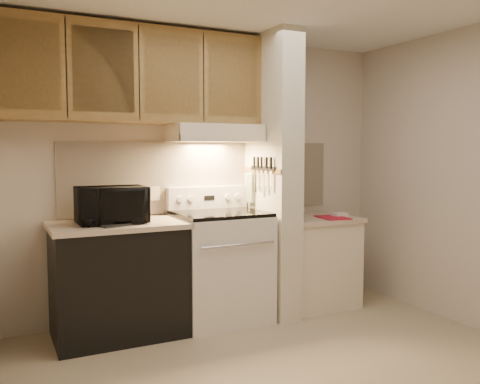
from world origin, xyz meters
TOP-DOWN VIEW (x-y plane):
  - floor at (0.00, 0.00)m, footprint 3.60×3.60m
  - wall_back at (0.00, 1.50)m, footprint 3.60×2.50m
  - backsplash at (0.00, 1.49)m, footprint 2.60×0.02m
  - range_body at (0.00, 1.16)m, footprint 0.76×0.65m
  - oven_window at (0.00, 0.84)m, footprint 0.50×0.01m
  - oven_handle at (0.00, 0.80)m, footprint 0.65×0.02m
  - cooktop at (0.00, 1.16)m, footprint 0.74×0.64m
  - range_backguard at (0.00, 1.44)m, footprint 0.76×0.08m
  - range_display at (0.00, 1.40)m, footprint 0.10×0.01m
  - range_knob_left_outer at (-0.28, 1.40)m, footprint 0.05×0.02m
  - range_knob_left_inner at (-0.18, 1.40)m, footprint 0.05×0.02m
  - range_knob_right_inner at (0.18, 1.40)m, footprint 0.05×0.02m
  - range_knob_right_outer at (0.28, 1.40)m, footprint 0.05×0.02m
  - dishwasher_front at (-0.88, 1.17)m, footprint 1.00×0.63m
  - left_countertop at (-0.88, 1.17)m, footprint 1.04×0.67m
  - spoon_rest at (-0.93, 0.97)m, footprint 0.24×0.16m
  - teal_jar at (-0.99, 1.39)m, footprint 0.11×0.11m
  - outlet at (-0.48, 1.48)m, footprint 0.08×0.01m
  - microwave at (-0.93, 1.15)m, footprint 0.52×0.36m
  - partition_pillar at (0.51, 1.15)m, footprint 0.22×0.70m
  - pillar_trim at (0.39, 1.15)m, footprint 0.01×0.70m
  - knife_strip at (0.39, 1.10)m, footprint 0.02×0.42m
  - knife_blade_a at (0.38, 0.94)m, footprint 0.01×0.03m
  - knife_handle_a at (0.38, 0.94)m, footprint 0.02×0.02m
  - knife_blade_b at (0.38, 1.03)m, footprint 0.01×0.04m
  - knife_handle_b at (0.38, 1.01)m, footprint 0.02×0.02m
  - knife_blade_c at (0.38, 1.11)m, footprint 0.01×0.04m
  - knife_handle_c at (0.38, 1.11)m, footprint 0.02×0.02m
  - knife_blade_d at (0.38, 1.19)m, footprint 0.01×0.04m
  - knife_handle_d at (0.38, 1.17)m, footprint 0.02×0.02m
  - knife_blade_e at (0.38, 1.26)m, footprint 0.01×0.04m
  - knife_handle_e at (0.38, 1.25)m, footprint 0.02×0.02m
  - oven_mitt at (0.38, 1.32)m, footprint 0.03×0.11m
  - right_cab_base at (0.97, 1.15)m, footprint 0.70×0.60m
  - right_countertop at (0.97, 1.15)m, footprint 0.74×0.64m
  - red_folder at (1.07, 1.00)m, footprint 0.28×0.35m
  - white_box at (1.19, 1.05)m, footprint 0.14×0.10m
  - range_hood at (0.00, 1.28)m, footprint 0.78×0.44m
  - hood_lip at (0.00, 1.07)m, footprint 0.78×0.04m
  - upper_cabinets at (-0.69, 1.32)m, footprint 2.18×0.33m
  - cab_door_a at (-1.51, 1.17)m, footprint 0.46×0.01m
  - cab_gap_a at (-1.23, 1.16)m, footprint 0.01×0.01m
  - cab_door_b at (-0.96, 1.17)m, footprint 0.46×0.01m
  - cab_gap_b at (-0.69, 1.16)m, footprint 0.01×0.01m
  - cab_door_c at (-0.42, 1.17)m, footprint 0.46×0.01m
  - cab_gap_c at (-0.14, 1.16)m, footprint 0.01×0.01m
  - cab_door_d at (0.13, 1.17)m, footprint 0.46×0.01m

SIDE VIEW (x-z plane):
  - floor at x=0.00m, z-range 0.00..0.00m
  - right_cab_base at x=0.97m, z-range 0.00..0.81m
  - dishwasher_front at x=-0.88m, z-range 0.00..0.87m
  - range_body at x=0.00m, z-range 0.00..0.92m
  - oven_window at x=0.00m, z-range 0.35..0.65m
  - oven_handle at x=0.00m, z-range 0.71..0.73m
  - right_countertop at x=0.97m, z-range 0.81..0.85m
  - red_folder at x=1.07m, z-range 0.85..0.86m
  - white_box at x=1.19m, z-range 0.85..0.89m
  - left_countertop at x=-0.88m, z-range 0.87..0.91m
  - spoon_rest at x=-0.93m, z-range 0.91..0.93m
  - cooktop at x=0.00m, z-range 0.92..0.95m
  - teal_jar at x=-0.99m, z-range 0.91..1.02m
  - range_backguard at x=0.00m, z-range 0.95..1.15m
  - range_display at x=0.00m, z-range 1.03..1.07m
  - range_knob_left_outer at x=-0.28m, z-range 1.03..1.07m
  - range_knob_left_inner at x=-0.18m, z-range 1.03..1.07m
  - range_knob_right_inner at x=0.18m, z-range 1.03..1.07m
  - range_knob_right_outer at x=0.28m, z-range 1.03..1.07m
  - microwave at x=-0.93m, z-range 0.91..1.20m
  - outlet at x=-0.48m, z-range 1.04..1.16m
  - oven_mitt at x=0.38m, z-range 1.00..1.26m
  - knife_blade_c at x=0.38m, z-range 1.10..1.30m
  - knife_blade_b at x=0.38m, z-range 1.12..1.30m
  - knife_blade_e at x=0.38m, z-range 1.12..1.30m
  - knife_blade_a at x=0.38m, z-range 1.14..1.30m
  - knife_blade_d at x=0.38m, z-range 1.14..1.30m
  - backsplash at x=0.00m, z-range 0.92..1.55m
  - wall_back at x=0.00m, z-range 1.24..1.26m
  - partition_pillar at x=0.51m, z-range 0.00..2.50m
  - pillar_trim at x=0.39m, z-range 1.28..1.32m
  - knife_strip at x=0.39m, z-range 1.30..1.34m
  - knife_handle_a at x=0.38m, z-range 1.32..1.42m
  - knife_handle_b at x=0.38m, z-range 1.32..1.42m
  - knife_handle_c at x=0.38m, z-range 1.32..1.42m
  - knife_handle_d at x=0.38m, z-range 1.32..1.42m
  - knife_handle_e at x=0.38m, z-range 1.32..1.42m
  - hood_lip at x=0.00m, z-range 1.55..1.61m
  - range_hood at x=0.00m, z-range 1.55..1.70m
  - upper_cabinets at x=-0.69m, z-range 1.70..2.47m
  - cab_door_a at x=-1.51m, z-range 1.77..2.40m
  - cab_gap_a at x=-1.23m, z-range 1.72..2.45m
  - cab_door_b at x=-0.96m, z-range 1.77..2.40m
  - cab_gap_b at x=-0.69m, z-range 1.72..2.45m
  - cab_door_c at x=-0.42m, z-range 1.77..2.40m
  - cab_gap_c at x=-0.14m, z-range 1.72..2.45m
  - cab_door_d at x=0.13m, z-range 1.77..2.40m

